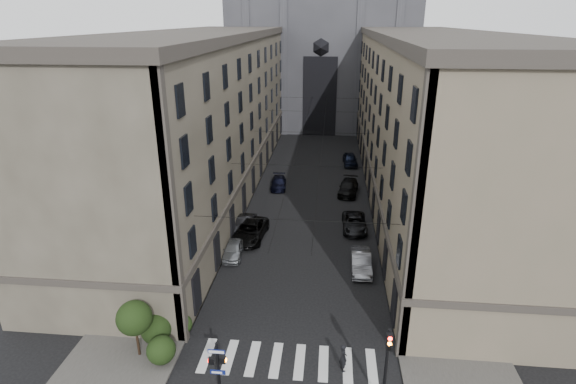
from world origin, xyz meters
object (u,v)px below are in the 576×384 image
(pedestrian, at_px, (343,357))
(car_right_midnear, at_px, (354,223))
(car_left_near, at_px, (234,249))
(car_left_midnear, at_px, (244,224))
(car_left_far, at_px, (279,183))
(pedestrian_signal_left, at_px, (218,368))
(car_right_near, at_px, (361,262))
(traffic_light_right, at_px, (387,360))
(car_left_midfar, at_px, (250,231))
(car_right_midfar, at_px, (348,188))
(gothic_tower, at_px, (323,32))
(car_right_far, at_px, (350,159))

(pedestrian, bearing_deg, car_right_midnear, -24.92)
(car_left_near, height_order, car_left_midnear, car_left_midnear)
(car_left_far, relative_size, car_right_midnear, 0.88)
(pedestrian_signal_left, xyz_separation_m, car_right_near, (8.67, 15.10, -1.55))
(car_left_far, height_order, pedestrian, pedestrian)
(traffic_light_right, bearing_deg, pedestrian_signal_left, -177.36)
(car_right_near, distance_m, pedestrian, 12.15)
(car_left_midfar, relative_size, car_right_midfar, 1.10)
(car_right_midnear, height_order, car_right_midfar, car_right_midfar)
(gothic_tower, xyz_separation_m, car_left_midnear, (-6.20, -51.85, -17.08))
(car_right_far, xyz_separation_m, pedestrian, (-1.73, -41.86, 0.12))
(pedestrian_signal_left, relative_size, car_right_midnear, 0.77)
(pedestrian_signal_left, relative_size, car_left_near, 0.95)
(car_left_near, distance_m, car_right_far, 30.74)
(car_left_midfar, bearing_deg, car_right_midnear, 20.98)
(pedestrian_signal_left, distance_m, car_right_midfar, 34.12)
(car_left_near, xyz_separation_m, car_left_far, (2.00, 17.91, -0.05))
(car_left_far, xyz_separation_m, car_right_midfar, (8.79, -1.17, 0.12))
(traffic_light_right, xyz_separation_m, car_left_far, (-9.80, 33.86, -2.62))
(car_right_midnear, bearing_deg, car_left_midfar, -164.55)
(car_left_near, bearing_deg, car_left_midfar, 73.73)
(car_right_midnear, bearing_deg, car_right_near, -89.46)
(car_left_midfar, height_order, car_right_near, car_left_midfar)
(car_right_midfar, bearing_deg, car_right_near, -80.85)
(car_left_midfar, height_order, car_left_far, car_left_midfar)
(car_right_near, distance_m, car_right_midfar, 18.02)
(pedestrian, bearing_deg, car_left_near, 15.30)
(car_left_midnear, bearing_deg, car_right_near, -23.90)
(car_left_midnear, distance_m, car_right_midfar, 15.77)
(car_left_far, distance_m, car_right_midnear, 14.52)
(car_left_near, bearing_deg, car_right_midfar, 54.97)
(car_left_near, distance_m, car_right_midfar, 19.92)
(car_left_midnear, xyz_separation_m, car_right_near, (11.36, -6.51, 0.06))
(pedestrian_signal_left, xyz_separation_m, car_right_far, (8.68, 44.92, -1.50))
(car_left_midnear, bearing_deg, traffic_light_right, -54.96)
(traffic_light_right, relative_size, car_left_midnear, 1.19)
(car_left_midnear, bearing_deg, gothic_tower, 89.11)
(car_right_near, bearing_deg, car_left_midnear, 149.47)
(traffic_light_right, relative_size, car_left_far, 1.13)
(car_left_midnear, bearing_deg, car_right_midfar, 52.75)
(traffic_light_right, distance_m, car_left_near, 20.00)
(gothic_tower, relative_size, car_right_far, 11.97)
(traffic_light_right, height_order, pedestrian, traffic_light_right)
(traffic_light_right, height_order, car_right_near, traffic_light_right)
(car_left_far, relative_size, car_right_near, 0.97)
(car_right_far, bearing_deg, car_left_midnear, -119.44)
(pedestrian_signal_left, distance_m, car_right_near, 17.48)
(car_left_midnear, distance_m, car_right_midnear, 11.22)
(pedestrian_signal_left, relative_size, pedestrian, 2.12)
(pedestrian_signal_left, height_order, car_left_far, pedestrian_signal_left)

